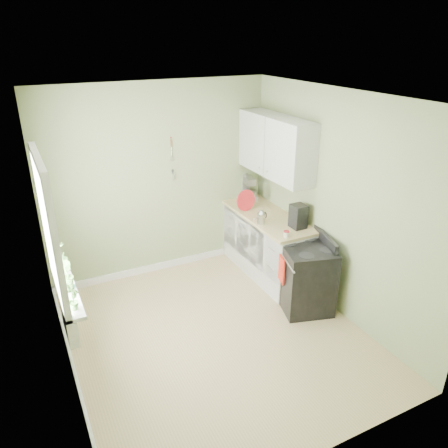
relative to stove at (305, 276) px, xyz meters
name	(u,v)px	position (x,y,z in m)	size (l,w,h in m)	color
floor	(216,336)	(-1.28, -0.05, -0.44)	(3.20, 3.60, 0.02)	tan
ceiling	(214,96)	(-1.28, -0.05, 2.28)	(3.20, 3.60, 0.02)	white
wall_back	(159,182)	(-1.28, 1.76, 0.92)	(3.20, 0.02, 2.70)	#8E9C6A
wall_left	(53,264)	(-2.89, -0.05, 0.92)	(0.02, 3.60, 2.70)	#8E9C6A
wall_right	(336,205)	(0.33, -0.05, 0.92)	(0.02, 3.60, 2.70)	#8E9C6A
base_cabinets	(267,245)	(0.02, 0.95, 0.01)	(0.60, 1.60, 0.87)	silver
countertop	(268,216)	(0.01, 0.95, 0.46)	(0.64, 1.60, 0.04)	tan
upper_cabinets	(275,146)	(0.15, 1.05, 1.42)	(0.35, 1.40, 0.80)	silver
window	(48,231)	(-2.86, 0.25, 1.12)	(0.06, 1.14, 1.44)	white
window_sill	(67,290)	(-2.79, 0.25, 0.45)	(0.18, 1.14, 0.04)	white
radiator	(69,321)	(-2.82, 0.20, 0.12)	(0.12, 0.50, 0.35)	white
wall_utensils	(173,166)	(-1.08, 1.73, 1.14)	(0.02, 0.14, 0.58)	tan
stove	(305,276)	(0.00, 0.00, 0.00)	(0.78, 0.82, 0.96)	black
stand_mixer	(249,189)	(0.10, 1.65, 0.64)	(0.23, 0.33, 0.38)	#B2B2B7
kettle	(261,217)	(-0.23, 0.74, 0.57)	(0.18, 0.11, 0.19)	silver
coffee_maker	(298,217)	(0.14, 0.43, 0.63)	(0.18, 0.20, 0.31)	black
red_tray	(246,200)	(-0.18, 1.24, 0.64)	(0.31, 0.31, 0.02)	red
jar	(286,234)	(-0.16, 0.25, 0.52)	(0.07, 0.07, 0.08)	beige
plant_a	(73,297)	(-2.78, -0.17, 0.61)	(0.15, 0.10, 0.28)	#467931
plant_b	(66,275)	(-2.78, 0.25, 0.62)	(0.16, 0.13, 0.30)	#467931
plant_c	(60,257)	(-2.78, 0.66, 0.63)	(0.18, 0.18, 0.32)	#467931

